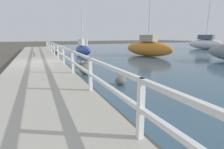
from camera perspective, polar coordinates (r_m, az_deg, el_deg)
ground_plane at (r=12.78m, az=-22.97°, el=2.17°), size 120.00×120.00×0.00m
dock_walkway at (r=12.75m, az=-23.03°, el=2.95°), size 3.22×36.00×0.36m
railing at (r=12.74m, az=-16.55°, el=7.52°), size 0.10×32.50×1.06m
boulder_near_dock at (r=9.78m, az=-8.56°, el=1.76°), size 0.73×0.66×0.55m
boulder_far_strip at (r=24.48m, az=-17.54°, el=7.65°), size 0.65×0.58×0.48m
boulder_upstream at (r=7.55m, az=2.83°, el=-2.01°), size 0.50×0.45×0.37m
boulder_downstream at (r=12.84m, az=-10.83°, el=3.75°), size 0.45×0.40×0.34m
boulder_water_edge at (r=12.79m, az=-9.70°, el=3.76°), size 0.45×0.41×0.34m
boulder_mid_strip at (r=11.70m, az=-8.13°, el=3.30°), size 0.61×0.55×0.45m
mooring_bollard at (r=16.03m, az=-24.03°, el=6.17°), size 0.17×0.17×0.50m
sailboat_orange at (r=18.59m, az=11.72°, el=8.50°), size 3.09×5.74×6.55m
sailboat_white at (r=31.61m, az=28.19°, el=8.97°), size 2.99×5.37×7.53m
sailboat_blue at (r=19.56m, az=-9.49°, el=8.16°), size 1.50×3.65×4.66m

